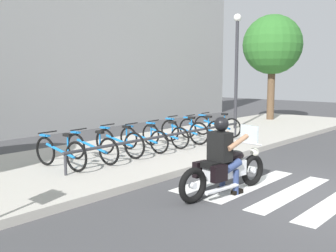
{
  "coord_description": "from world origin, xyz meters",
  "views": [
    {
      "loc": [
        -6.94,
        -2.21,
        2.19
      ],
      "look_at": [
        -1.38,
        2.7,
        1.21
      ],
      "focal_mm": 42.66,
      "sensor_mm": 36.0,
      "label": 1
    }
  ],
  "objects_px": {
    "bicycle_3": "(143,139)",
    "bicycle_4": "(165,135)",
    "bicycle_6": "(201,129)",
    "bicycle_7": "(217,126)",
    "motorcycle": "(226,169)",
    "bicycle_0": "(60,152)",
    "bicycle_1": "(92,148)",
    "rider": "(223,150)",
    "tree_near_rack": "(272,45)",
    "bicycle_5": "(184,131)",
    "bicycle_2": "(119,142)",
    "street_lamp": "(237,61)",
    "bike_rack": "(170,136)"
  },
  "relations": [
    {
      "from": "bicycle_3",
      "to": "bicycle_4",
      "type": "height_order",
      "value": "bicycle_4"
    },
    {
      "from": "bicycle_6",
      "to": "bicycle_7",
      "type": "xyz_separation_m",
      "value": [
        0.84,
        0.0,
        0.0
      ]
    },
    {
      "from": "motorcycle",
      "to": "bicycle_3",
      "type": "bearing_deg",
      "value": 69.27
    },
    {
      "from": "bicycle_0",
      "to": "bicycle_1",
      "type": "xyz_separation_m",
      "value": [
        0.84,
        0.0,
        -0.01
      ]
    },
    {
      "from": "motorcycle",
      "to": "bicycle_1",
      "type": "height_order",
      "value": "motorcycle"
    },
    {
      "from": "bicycle_6",
      "to": "bicycle_1",
      "type": "bearing_deg",
      "value": 179.99
    },
    {
      "from": "rider",
      "to": "bicycle_7",
      "type": "relative_size",
      "value": 0.83
    },
    {
      "from": "motorcycle",
      "to": "bicycle_1",
      "type": "bearing_deg",
      "value": 96.73
    },
    {
      "from": "bicycle_0",
      "to": "tree_near_rack",
      "type": "height_order",
      "value": "tree_near_rack"
    },
    {
      "from": "bicycle_5",
      "to": "bicycle_7",
      "type": "distance_m",
      "value": 1.68
    },
    {
      "from": "bicycle_4",
      "to": "bicycle_5",
      "type": "height_order",
      "value": "bicycle_5"
    },
    {
      "from": "bicycle_6",
      "to": "rider",
      "type": "bearing_deg",
      "value": -139.02
    },
    {
      "from": "motorcycle",
      "to": "bicycle_0",
      "type": "height_order",
      "value": "motorcycle"
    },
    {
      "from": "motorcycle",
      "to": "bicycle_2",
      "type": "height_order",
      "value": "motorcycle"
    },
    {
      "from": "bicycle_1",
      "to": "bicycle_4",
      "type": "relative_size",
      "value": 1.06
    },
    {
      "from": "bicycle_2",
      "to": "street_lamp",
      "type": "xyz_separation_m",
      "value": [
        6.33,
        0.62,
        2.12
      ]
    },
    {
      "from": "bicycle_5",
      "to": "bicycle_7",
      "type": "height_order",
      "value": "bicycle_5"
    },
    {
      "from": "bicycle_3",
      "to": "bike_rack",
      "type": "xyz_separation_m",
      "value": [
        0.42,
        -0.55,
        0.09
      ]
    },
    {
      "from": "bicycle_1",
      "to": "tree_near_rack",
      "type": "bearing_deg",
      "value": 5.43
    },
    {
      "from": "bike_rack",
      "to": "tree_near_rack",
      "type": "relative_size",
      "value": 1.37
    },
    {
      "from": "motorcycle",
      "to": "bicycle_0",
      "type": "xyz_separation_m",
      "value": [
        -1.24,
        3.39,
        0.05
      ]
    },
    {
      "from": "rider",
      "to": "bicycle_4",
      "type": "height_order",
      "value": "rider"
    },
    {
      "from": "bicycle_0",
      "to": "bike_rack",
      "type": "relative_size",
      "value": 0.26
    },
    {
      "from": "bicycle_0",
      "to": "bicycle_5",
      "type": "bearing_deg",
      "value": -0.0
    },
    {
      "from": "street_lamp",
      "to": "tree_near_rack",
      "type": "xyz_separation_m",
      "value": [
        3.57,
        0.4,
        0.79
      ]
    },
    {
      "from": "bicycle_3",
      "to": "bicycle_5",
      "type": "xyz_separation_m",
      "value": [
        1.68,
        -0.0,
        0.02
      ]
    },
    {
      "from": "motorcycle",
      "to": "bicycle_3",
      "type": "relative_size",
      "value": 1.37
    },
    {
      "from": "bicycle_2",
      "to": "bicycle_4",
      "type": "xyz_separation_m",
      "value": [
        1.68,
        0.0,
        -0.02
      ]
    },
    {
      "from": "tree_near_rack",
      "to": "bicycle_4",
      "type": "bearing_deg",
      "value": -172.92
    },
    {
      "from": "rider",
      "to": "bicycle_7",
      "type": "xyz_separation_m",
      "value": [
        4.73,
        3.38,
        -0.32
      ]
    },
    {
      "from": "motorcycle",
      "to": "rider",
      "type": "distance_m",
      "value": 0.37
    },
    {
      "from": "bicycle_3",
      "to": "bicycle_6",
      "type": "xyz_separation_m",
      "value": [
        2.53,
        -0.0,
        0.01
      ]
    },
    {
      "from": "bicycle_1",
      "to": "bike_rack",
      "type": "height_order",
      "value": "bicycle_1"
    },
    {
      "from": "street_lamp",
      "to": "bicycle_2",
      "type": "bearing_deg",
      "value": -174.4
    },
    {
      "from": "bicycle_1",
      "to": "tree_near_rack",
      "type": "height_order",
      "value": "tree_near_rack"
    },
    {
      "from": "motorcycle",
      "to": "bicycle_4",
      "type": "relative_size",
      "value": 1.39
    },
    {
      "from": "bicycle_5",
      "to": "bicycle_6",
      "type": "height_order",
      "value": "bicycle_5"
    },
    {
      "from": "bicycle_2",
      "to": "bicycle_4",
      "type": "bearing_deg",
      "value": 0.03
    },
    {
      "from": "rider",
      "to": "bicycle_1",
      "type": "relative_size",
      "value": 0.84
    },
    {
      "from": "motorcycle",
      "to": "bicycle_3",
      "type": "distance_m",
      "value": 3.63
    },
    {
      "from": "bicycle_1",
      "to": "bike_rack",
      "type": "distance_m",
      "value": 2.18
    },
    {
      "from": "motorcycle",
      "to": "tree_near_rack",
      "type": "height_order",
      "value": "tree_near_rack"
    },
    {
      "from": "bicycle_1",
      "to": "bicycle_5",
      "type": "height_order",
      "value": "bicycle_5"
    },
    {
      "from": "motorcycle",
      "to": "bicycle_5",
      "type": "bearing_deg",
      "value": 48.8
    },
    {
      "from": "bike_rack",
      "to": "street_lamp",
      "type": "distance_m",
      "value": 5.59
    },
    {
      "from": "motorcycle",
      "to": "street_lamp",
      "type": "bearing_deg",
      "value": 30.63
    },
    {
      "from": "bicycle_4",
      "to": "street_lamp",
      "type": "xyz_separation_m",
      "value": [
        4.65,
        0.62,
        2.13
      ]
    },
    {
      "from": "motorcycle",
      "to": "bicycle_7",
      "type": "relative_size",
      "value": 1.3
    },
    {
      "from": "bicycle_5",
      "to": "bicycle_2",
      "type": "bearing_deg",
      "value": 180.0
    },
    {
      "from": "bicycle_1",
      "to": "bicycle_3",
      "type": "xyz_separation_m",
      "value": [
        1.68,
        0.0,
        -0.01
      ]
    }
  ]
}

